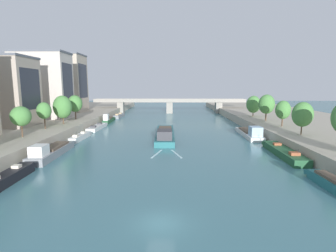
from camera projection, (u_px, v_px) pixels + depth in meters
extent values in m
plane|color=#42757F|center=(161.00, 223.00, 23.11)|extent=(400.00, 400.00, 0.00)
cube|color=#B2A893|center=(35.00, 123.00, 77.83)|extent=(36.00, 170.00, 2.53)
cube|color=#B2A893|center=(304.00, 123.00, 76.70)|extent=(36.00, 170.00, 2.53)
cube|color=#23666B|center=(165.00, 135.00, 62.21)|extent=(4.54, 22.57, 1.15)
cube|color=#23666B|center=(165.00, 127.00, 73.66)|extent=(4.00, 1.30, 0.94)
cube|color=#23666B|center=(165.00, 132.00, 62.12)|extent=(4.63, 22.57, 0.06)
cube|color=#38383D|center=(165.00, 134.00, 54.41)|extent=(3.21, 4.55, 1.85)
cube|color=black|center=(165.00, 131.00, 56.60)|extent=(2.51, 0.07, 0.52)
cube|color=brown|center=(165.00, 130.00, 64.31)|extent=(3.45, 11.76, 0.36)
cylinder|color=#232328|center=(168.00, 135.00, 55.36)|extent=(0.07, 0.07, 1.10)
cube|color=silver|center=(176.00, 154.00, 46.92)|extent=(2.09, 5.85, 0.03)
cube|color=silver|center=(157.00, 154.00, 46.92)|extent=(1.91, 5.89, 0.03)
cube|color=black|center=(8.00, 178.00, 32.71)|extent=(2.11, 9.47, 1.27)
cube|color=black|center=(29.00, 165.00, 37.71)|extent=(1.91, 1.29, 1.01)
cube|color=black|center=(7.00, 173.00, 32.61)|extent=(2.15, 9.47, 0.06)
cube|color=beige|center=(17.00, 166.00, 34.63)|extent=(1.01, 0.91, 0.40)
cube|color=gray|center=(52.00, 152.00, 45.62)|extent=(3.27, 13.65, 1.20)
cube|color=gray|center=(68.00, 143.00, 52.66)|extent=(2.86, 1.31, 0.97)
cube|color=gray|center=(52.00, 149.00, 45.53)|extent=(3.33, 13.65, 0.06)
cube|color=white|center=(39.00, 151.00, 40.83)|extent=(2.30, 2.76, 1.71)
cube|color=black|center=(43.00, 147.00, 42.14)|extent=(1.79, 0.07, 0.48)
cube|color=brown|center=(55.00, 146.00, 46.84)|extent=(2.48, 7.11, 0.36)
cylinder|color=#232328|center=(43.00, 152.00, 41.41)|extent=(0.07, 0.07, 1.10)
cube|color=silver|center=(80.00, 137.00, 59.50)|extent=(1.95, 9.41, 1.11)
cube|color=silver|center=(88.00, 133.00, 64.45)|extent=(1.69, 1.27, 0.92)
cube|color=silver|center=(80.00, 135.00, 59.41)|extent=(1.98, 9.41, 0.06)
cube|color=beige|center=(83.00, 132.00, 61.41)|extent=(0.89, 0.92, 0.40)
cube|color=beige|center=(75.00, 136.00, 56.77)|extent=(0.98, 1.12, 0.48)
cylinder|color=#232328|center=(76.00, 135.00, 56.53)|extent=(0.07, 0.07, 1.10)
cube|color=silver|center=(97.00, 127.00, 74.13)|extent=(2.78, 12.24, 0.95)
cube|color=silver|center=(103.00, 124.00, 80.48)|extent=(2.44, 1.25, 0.84)
cube|color=silver|center=(97.00, 126.00, 74.05)|extent=(2.83, 12.24, 0.06)
cube|color=#38383D|center=(100.00, 124.00, 76.66)|extent=(1.29, 0.92, 0.40)
cube|color=#38383D|center=(93.00, 127.00, 70.64)|extent=(1.42, 1.13, 0.48)
cylinder|color=#232328|center=(94.00, 126.00, 70.34)|extent=(0.07, 0.07, 1.10)
cube|color=#235633|center=(109.00, 121.00, 88.59)|extent=(2.21, 11.38, 1.07)
cube|color=#235633|center=(112.00, 118.00, 94.52)|extent=(1.91, 1.27, 0.90)
cube|color=#235633|center=(109.00, 119.00, 88.50)|extent=(2.25, 11.38, 0.06)
cube|color=white|center=(106.00, 117.00, 84.53)|extent=(1.53, 2.30, 2.08)
cube|color=black|center=(107.00, 116.00, 85.61)|extent=(1.19, 0.05, 0.58)
cube|color=brown|center=(110.00, 118.00, 89.59)|extent=(1.67, 5.93, 0.36)
cylinder|color=#232328|center=(107.00, 118.00, 85.05)|extent=(0.07, 0.07, 1.10)
cube|color=gray|center=(119.00, 116.00, 102.11)|extent=(2.60, 10.58, 1.16)
cube|color=gray|center=(122.00, 114.00, 107.62)|extent=(2.15, 1.32, 0.95)
cube|color=gray|center=(119.00, 114.00, 102.01)|extent=(2.65, 10.58, 0.06)
cube|color=tan|center=(120.00, 113.00, 104.26)|extent=(1.14, 0.94, 0.40)
cube|color=tan|center=(117.00, 115.00, 99.07)|extent=(1.26, 1.14, 0.48)
cylinder|color=#232328|center=(118.00, 114.00, 98.80)|extent=(0.07, 0.07, 1.10)
cube|color=#23666B|center=(336.00, 187.00, 30.04)|extent=(1.91, 9.31, 1.14)
cube|color=#23666B|center=(312.00, 172.00, 34.95)|extent=(1.67, 1.27, 0.94)
cube|color=#23666B|center=(336.00, 182.00, 29.95)|extent=(1.94, 9.31, 0.06)
cube|color=brown|center=(331.00, 178.00, 30.83)|extent=(1.44, 4.85, 0.36)
cube|color=#235633|center=(284.00, 153.00, 45.48)|extent=(3.00, 14.38, 1.19)
cube|color=#235633|center=(269.00, 143.00, 52.89)|extent=(2.64, 1.29, 0.96)
cube|color=#235633|center=(284.00, 149.00, 45.38)|extent=(3.06, 14.38, 0.06)
cube|color=#9E5133|center=(277.00, 144.00, 48.46)|extent=(1.39, 0.92, 0.40)
cube|color=#9E5133|center=(295.00, 154.00, 41.38)|extent=(1.53, 1.13, 0.48)
cylinder|color=#232328|center=(298.00, 152.00, 41.03)|extent=(0.07, 0.07, 1.10)
cube|color=silver|center=(249.00, 134.00, 63.91)|extent=(3.72, 15.74, 0.92)
cube|color=silver|center=(241.00, 128.00, 71.97)|extent=(3.17, 1.28, 0.82)
cube|color=silver|center=(249.00, 132.00, 63.84)|extent=(3.79, 15.74, 0.06)
cube|color=#9EBCD6|center=(256.00, 131.00, 58.41)|extent=(2.56, 3.20, 2.19)
cube|color=black|center=(254.00, 129.00, 59.91)|extent=(1.99, 0.08, 0.61)
cube|color=brown|center=(247.00, 130.00, 65.35)|extent=(2.79, 8.21, 0.36)
cylinder|color=#232328|center=(257.00, 133.00, 59.09)|extent=(0.07, 0.07, 1.10)
cylinder|color=brown|center=(22.00, 129.00, 49.38)|extent=(0.27, 0.27, 3.00)
ellipsoid|color=#4C8942|center=(21.00, 116.00, 48.99)|extent=(3.76, 3.76, 3.82)
cylinder|color=brown|center=(45.00, 122.00, 58.92)|extent=(0.28, 0.28, 3.17)
ellipsoid|color=#4C8942|center=(44.00, 111.00, 58.51)|extent=(3.21, 3.21, 3.83)
cylinder|color=brown|center=(63.00, 119.00, 66.45)|extent=(0.30, 0.30, 2.86)
ellipsoid|color=#4C8942|center=(63.00, 107.00, 65.99)|extent=(4.66, 4.66, 5.84)
cylinder|color=brown|center=(76.00, 114.00, 76.18)|extent=(0.34, 0.34, 3.28)
ellipsoid|color=#4C8942|center=(75.00, 104.00, 75.72)|extent=(4.18, 4.18, 4.96)
cylinder|color=brown|center=(301.00, 128.00, 51.79)|extent=(0.25, 0.25, 2.76)
ellipsoid|color=#4C8942|center=(303.00, 114.00, 51.36)|extent=(4.05, 4.05, 5.01)
cylinder|color=brown|center=(282.00, 121.00, 62.61)|extent=(0.32, 0.32, 2.83)
ellipsoid|color=#4C8942|center=(283.00, 110.00, 62.20)|extent=(3.57, 3.57, 4.47)
cylinder|color=brown|center=(266.00, 115.00, 73.08)|extent=(0.37, 0.37, 3.22)
ellipsoid|color=#4C8942|center=(267.00, 104.00, 72.60)|extent=(4.44, 4.44, 5.46)
cylinder|color=brown|center=(253.00, 113.00, 83.36)|extent=(0.28, 0.28, 2.42)
ellipsoid|color=#4C8942|center=(253.00, 104.00, 82.94)|extent=(4.51, 4.51, 5.53)
cube|color=#A89989|center=(10.00, 92.00, 62.38)|extent=(10.33, 10.60, 16.46)
cube|color=#565B66|center=(7.00, 57.00, 61.08)|extent=(10.64, 10.91, 0.50)
cube|color=#232833|center=(31.00, 89.00, 62.18)|extent=(0.04, 8.48, 9.88)
cube|color=#BCB2A8|center=(43.00, 86.00, 78.12)|extent=(15.61, 9.31, 19.49)
cube|color=#565B66|center=(40.00, 52.00, 76.59)|extent=(16.08, 9.59, 0.50)
cube|color=#232833|center=(68.00, 83.00, 77.86)|extent=(0.04, 7.45, 11.70)
cube|color=#B2A38E|center=(69.00, 84.00, 98.40)|extent=(10.80, 11.33, 21.27)
cube|color=#565B66|center=(68.00, 55.00, 96.73)|extent=(11.12, 11.67, 0.50)
cube|color=#232833|center=(83.00, 81.00, 98.16)|extent=(0.04, 9.06, 12.76)
cube|color=gray|center=(170.00, 101.00, 117.71)|extent=(69.12, 4.40, 0.60)
cube|color=gray|center=(170.00, 100.00, 115.61)|extent=(69.12, 0.30, 0.90)
cube|color=gray|center=(170.00, 100.00, 119.57)|extent=(69.12, 0.30, 0.90)
cube|color=gray|center=(121.00, 108.00, 118.46)|extent=(2.80, 3.60, 5.07)
cube|color=gray|center=(170.00, 108.00, 118.14)|extent=(2.80, 3.60, 5.07)
cube|color=gray|center=(218.00, 108.00, 117.82)|extent=(2.80, 3.60, 5.07)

